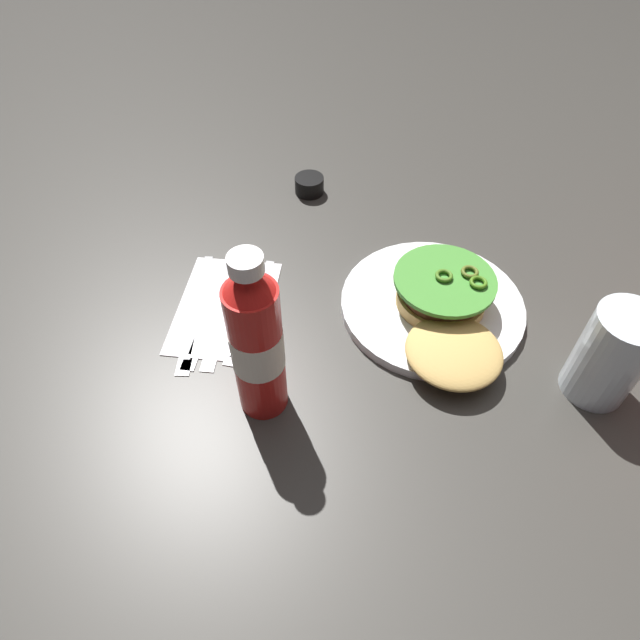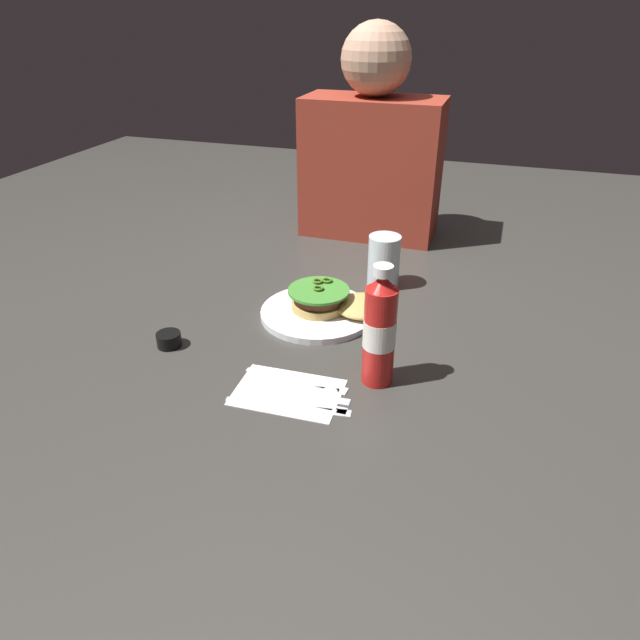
{
  "view_description": "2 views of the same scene",
  "coord_description": "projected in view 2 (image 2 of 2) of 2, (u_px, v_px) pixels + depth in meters",
  "views": [
    {
      "loc": [
        0.53,
        -0.04,
        0.55
      ],
      "look_at": [
        0.09,
        -0.1,
        0.05
      ],
      "focal_mm": 30.62,
      "sensor_mm": 36.0,
      "label": 1
    },
    {
      "loc": [
        0.34,
        -0.99,
        0.61
      ],
      "look_at": [
        0.05,
        -0.11,
        0.08
      ],
      "focal_mm": 31.87,
      "sensor_mm": 36.0,
      "label": 2
    }
  ],
  "objects": [
    {
      "name": "butter_knife",
      "position": [
        296.0,
        405.0,
        0.96
      ],
      "size": [
        0.22,
        0.04,
        0.0
      ],
      "color": "silver",
      "rests_on": "napkin"
    },
    {
      "name": "table_knife",
      "position": [
        302.0,
        393.0,
        0.99
      ],
      "size": [
        0.2,
        0.03,
        0.0
      ],
      "color": "silver",
      "rests_on": "napkin"
    },
    {
      "name": "steak_knife",
      "position": [
        298.0,
        400.0,
        0.98
      ],
      "size": [
        0.2,
        0.02,
        0.0
      ],
      "color": "silver",
      "rests_on": "napkin"
    },
    {
      "name": "ground_plane",
      "position": [
        312.0,
        324.0,
        1.21
      ],
      "size": [
        3.0,
        3.0,
        0.0
      ],
      "primitive_type": "plane",
      "color": "#373531"
    },
    {
      "name": "dinner_plate",
      "position": [
        318.0,
        313.0,
        1.24
      ],
      "size": [
        0.25,
        0.25,
        0.01
      ],
      "primitive_type": "cylinder",
      "color": "white",
      "rests_on": "ground_plane"
    },
    {
      "name": "water_glass",
      "position": [
        384.0,
        261.0,
        1.35
      ],
      "size": [
        0.08,
        0.08,
        0.13
      ],
      "primitive_type": "cylinder",
      "color": "silver",
      "rests_on": "ground_plane"
    },
    {
      "name": "fork_utensil",
      "position": [
        304.0,
        381.0,
        1.03
      ],
      "size": [
        0.2,
        0.03,
        0.0
      ],
      "color": "silver",
      "rests_on": "napkin"
    },
    {
      "name": "napkin",
      "position": [
        288.0,
        392.0,
        1.0
      ],
      "size": [
        0.19,
        0.13,
        0.0
      ],
      "primitive_type": "cube",
      "rotation": [
        0.0,
        0.0,
        0.03
      ],
      "color": "white",
      "rests_on": "ground_plane"
    },
    {
      "name": "spoon_utensil",
      "position": [
        307.0,
        386.0,
        1.01
      ],
      "size": [
        0.18,
        0.04,
        0.0
      ],
      "color": "silver",
      "rests_on": "napkin"
    },
    {
      "name": "burger_sandwich",
      "position": [
        334.0,
        301.0,
        1.23
      ],
      "size": [
        0.22,
        0.14,
        0.05
      ],
      "color": "tan",
      "rests_on": "dinner_plate"
    },
    {
      "name": "ketchup_bottle",
      "position": [
        380.0,
        331.0,
        0.98
      ],
      "size": [
        0.06,
        0.06,
        0.23
      ],
      "color": "red",
      "rests_on": "ground_plane"
    },
    {
      "name": "diner_person",
      "position": [
        372.0,
        149.0,
        1.57
      ],
      "size": [
        0.38,
        0.19,
        0.56
      ],
      "color": "#993424",
      "rests_on": "ground_plane"
    },
    {
      "name": "condiment_cup",
      "position": [
        169.0,
        340.0,
        1.13
      ],
      "size": [
        0.05,
        0.05,
        0.03
      ],
      "primitive_type": "cylinder",
      "color": "black",
      "rests_on": "ground_plane"
    }
  ]
}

